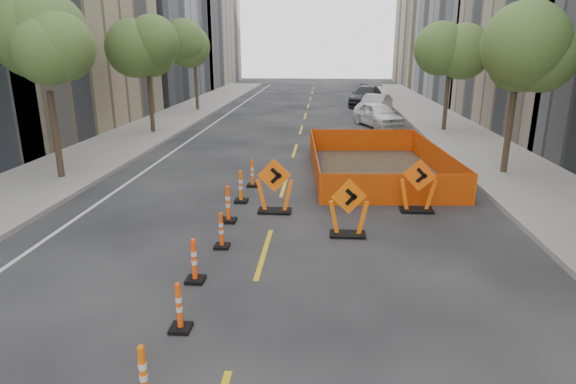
# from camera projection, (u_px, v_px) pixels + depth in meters

# --- Properties ---
(ground_plane) EXTENTS (140.00, 140.00, 0.00)m
(ground_plane) POSITION_uv_depth(u_px,v_px,m) (235.00, 352.00, 7.94)
(ground_plane) COLOR black
(sidewalk_left) EXTENTS (4.00, 90.00, 0.15)m
(sidewalk_left) POSITION_uv_depth(u_px,v_px,m) (73.00, 165.00, 20.02)
(sidewalk_left) COLOR gray
(sidewalk_left) RESTS_ON ground
(sidewalk_right) EXTENTS (4.00, 90.00, 0.15)m
(sidewalk_right) POSITION_uv_depth(u_px,v_px,m) (519.00, 174.00, 18.72)
(sidewalk_right) COLOR gray
(sidewalk_right) RESTS_ON ground
(bld_left_d) EXTENTS (12.00, 16.00, 14.00)m
(bld_left_d) POSITION_uv_depth(u_px,v_px,m) (128.00, 22.00, 44.53)
(bld_left_d) COLOR #4C4C51
(bld_left_d) RESTS_ON ground
(bld_left_e) EXTENTS (12.00, 20.00, 20.00)m
(bld_left_e) POSITION_uv_depth(u_px,v_px,m) (178.00, 2.00, 59.30)
(bld_left_e) COLOR gray
(bld_left_e) RESTS_ON ground
(bld_right_e) EXTENTS (12.00, 14.00, 16.00)m
(bld_right_e) POSITION_uv_depth(u_px,v_px,m) (451.00, 20.00, 60.28)
(bld_right_e) COLOR tan
(bld_right_e) RESTS_ON ground
(tree_l_b) EXTENTS (2.80, 2.80, 5.95)m
(tree_l_b) POSITION_uv_depth(u_px,v_px,m) (45.00, 56.00, 16.78)
(tree_l_b) COLOR #382B1E
(tree_l_b) RESTS_ON ground
(tree_l_c) EXTENTS (2.80, 2.80, 5.95)m
(tree_l_c) POSITION_uv_depth(u_px,v_px,m) (147.00, 52.00, 26.31)
(tree_l_c) COLOR #382B1E
(tree_l_c) RESTS_ON ground
(tree_l_d) EXTENTS (2.80, 2.80, 5.95)m
(tree_l_d) POSITION_uv_depth(u_px,v_px,m) (194.00, 50.00, 35.85)
(tree_l_d) COLOR #382B1E
(tree_l_d) RESTS_ON ground
(tree_r_b) EXTENTS (2.80, 2.80, 5.95)m
(tree_r_b) POSITION_uv_depth(u_px,v_px,m) (519.00, 55.00, 17.46)
(tree_r_b) COLOR #382B1E
(tree_r_b) RESTS_ON ground
(tree_r_c) EXTENTS (2.80, 2.80, 5.95)m
(tree_r_c) POSITION_uv_depth(u_px,v_px,m) (451.00, 52.00, 27.00)
(tree_r_c) COLOR #382B1E
(tree_r_c) RESTS_ON ground
(channelizer_2) EXTENTS (0.38, 0.38, 0.95)m
(channelizer_2) POSITION_uv_depth(u_px,v_px,m) (143.00, 375.00, 6.67)
(channelizer_2) COLOR #E85A09
(channelizer_2) RESTS_ON ground
(channelizer_3) EXTENTS (0.37, 0.37, 0.94)m
(channelizer_3) POSITION_uv_depth(u_px,v_px,m) (179.00, 307.00, 8.42)
(channelizer_3) COLOR #EB4409
(channelizer_3) RESTS_ON ground
(channelizer_4) EXTENTS (0.39, 0.39, 0.99)m
(channelizer_4) POSITION_uv_depth(u_px,v_px,m) (194.00, 260.00, 10.18)
(channelizer_4) COLOR #FF410A
(channelizer_4) RESTS_ON ground
(channelizer_5) EXTENTS (0.37, 0.37, 0.94)m
(channelizer_5) POSITION_uv_depth(u_px,v_px,m) (221.00, 230.00, 11.93)
(channelizer_5) COLOR #DE4109
(channelizer_5) RESTS_ON ground
(channelizer_6) EXTENTS (0.43, 0.43, 1.09)m
(channelizer_6) POSITION_uv_depth(u_px,v_px,m) (228.00, 204.00, 13.67)
(channelizer_6) COLOR #F3420A
(channelizer_6) RESTS_ON ground
(channelizer_7) EXTENTS (0.42, 0.42, 1.07)m
(channelizer_7) POSITION_uv_depth(u_px,v_px,m) (241.00, 186.00, 15.42)
(channelizer_7) COLOR #E15909
(channelizer_7) RESTS_ON ground
(channelizer_8) EXTENTS (0.39, 0.39, 0.99)m
(channelizer_8) POSITION_uv_depth(u_px,v_px,m) (252.00, 173.00, 17.17)
(channelizer_8) COLOR #EE570A
(channelizer_8) RESTS_ON ground
(chevron_sign_left) EXTENTS (1.16, 0.74, 1.67)m
(chevron_sign_left) POSITION_uv_depth(u_px,v_px,m) (275.00, 186.00, 14.39)
(chevron_sign_left) COLOR #F65E0A
(chevron_sign_left) RESTS_ON ground
(chevron_sign_center) EXTENTS (1.17, 0.86, 1.58)m
(chevron_sign_center) POSITION_uv_depth(u_px,v_px,m) (349.00, 208.00, 12.59)
(chevron_sign_center) COLOR orange
(chevron_sign_center) RESTS_ON ground
(chevron_sign_right) EXTENTS (1.26, 0.99, 1.65)m
(chevron_sign_right) POSITION_uv_depth(u_px,v_px,m) (418.00, 186.00, 14.46)
(chevron_sign_right) COLOR #E95409
(chevron_sign_right) RESTS_ON ground
(safety_fence) EXTENTS (5.41, 8.60, 1.04)m
(safety_fence) POSITION_uv_depth(u_px,v_px,m) (376.00, 160.00, 19.07)
(safety_fence) COLOR #FD4F0D
(safety_fence) RESTS_ON ground
(parked_car_near) EXTENTS (3.24, 4.75, 1.50)m
(parked_car_near) POSITION_uv_depth(u_px,v_px,m) (378.00, 115.00, 29.95)
(parked_car_near) COLOR white
(parked_car_near) RESTS_ON ground
(parked_car_mid) EXTENTS (3.06, 4.78, 1.49)m
(parked_car_mid) POSITION_uv_depth(u_px,v_px,m) (375.00, 105.00, 34.76)
(parked_car_mid) COLOR #929297
(parked_car_mid) RESTS_ON ground
(parked_car_far) EXTENTS (3.49, 6.04, 1.65)m
(parked_car_far) POSITION_uv_depth(u_px,v_px,m) (366.00, 96.00, 40.18)
(parked_car_far) COLOR black
(parked_car_far) RESTS_ON ground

